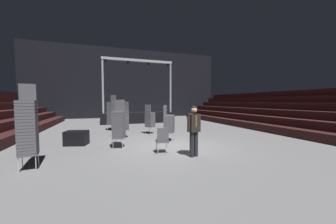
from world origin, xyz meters
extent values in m
cube|color=slate|center=(0.00, 0.00, -0.05)|extent=(22.00, 30.00, 0.10)
cube|color=black|center=(0.00, 15.00, 4.00)|extent=(22.00, 0.30, 8.00)
cube|color=black|center=(6.88, 1.00, 0.23)|extent=(0.75, 24.00, 0.45)
cube|color=black|center=(7.62, 1.00, 0.68)|extent=(0.75, 24.00, 0.45)
cube|color=black|center=(8.38, 1.00, 1.12)|extent=(0.75, 24.00, 0.45)
cube|color=black|center=(9.12, 1.00, 1.57)|extent=(0.75, 24.00, 0.45)
cube|color=black|center=(9.88, 1.00, 2.02)|extent=(0.75, 24.00, 0.45)
cube|color=black|center=(10.62, 1.00, 2.48)|extent=(0.75, 24.00, 0.45)
cube|color=black|center=(0.00, 9.65, 0.46)|extent=(6.26, 2.77, 0.91)
cylinder|color=#9EA0A8|center=(-2.88, 8.52, 3.13)|extent=(0.16, 0.16, 4.44)
cylinder|color=#9EA0A8|center=(2.88, 8.52, 3.13)|extent=(0.16, 0.16, 4.44)
cube|color=#9EA0A8|center=(0.00, 8.52, 5.35)|extent=(5.96, 0.20, 0.20)
cylinder|color=black|center=(-2.63, 8.52, 5.13)|extent=(0.18, 0.18, 0.22)
cylinder|color=black|center=(-0.88, 8.52, 5.13)|extent=(0.18, 0.18, 0.22)
cylinder|color=black|center=(0.88, 8.52, 5.13)|extent=(0.18, 0.18, 0.22)
cylinder|color=black|center=(2.63, 8.52, 5.13)|extent=(0.18, 0.18, 0.22)
cylinder|color=black|center=(0.23, -1.58, 0.43)|extent=(0.15, 0.15, 0.86)
cylinder|color=black|center=(0.06, -1.63, 0.43)|extent=(0.15, 0.15, 0.86)
cube|color=silver|center=(0.16, -1.66, 1.16)|extent=(0.20, 0.14, 0.61)
cube|color=black|center=(0.15, -1.60, 1.16)|extent=(0.44, 0.31, 0.61)
cube|color=brown|center=(0.17, -1.72, 1.24)|extent=(0.06, 0.02, 0.39)
cylinder|color=black|center=(0.37, -1.55, 1.17)|extent=(0.12, 0.12, 0.56)
cylinder|color=black|center=(-0.08, -1.66, 1.17)|extent=(0.12, 0.12, 0.56)
sphere|color=#DBAD89|center=(0.15, -1.60, 1.61)|extent=(0.20, 0.20, 0.20)
sphere|color=black|center=(0.15, -1.60, 1.66)|extent=(0.16, 0.16, 0.16)
cylinder|color=#B2B5BA|center=(-4.54, -1.37, 0.20)|extent=(0.02, 0.02, 0.40)
cylinder|color=#B2B5BA|center=(-4.92, -1.42, 0.20)|extent=(0.02, 0.02, 0.40)
cylinder|color=#B2B5BA|center=(-4.59, -0.99, 0.20)|extent=(0.02, 0.02, 0.40)
cylinder|color=#B2B5BA|center=(-4.96, -1.04, 0.20)|extent=(0.02, 0.02, 0.40)
cube|color=#4C4C51|center=(-4.75, -1.20, 0.44)|extent=(0.49, 0.49, 0.08)
cube|color=#4C4C51|center=(-4.75, -1.20, 0.53)|extent=(0.49, 0.49, 0.08)
cube|color=#4C4C51|center=(-4.75, -1.20, 0.61)|extent=(0.49, 0.49, 0.08)
cube|color=#4C4C51|center=(-4.75, -1.20, 0.70)|extent=(0.49, 0.49, 0.08)
cube|color=#4C4C51|center=(-4.75, -1.20, 0.78)|extent=(0.49, 0.49, 0.08)
cube|color=#4C4C51|center=(-4.75, -1.20, 0.87)|extent=(0.49, 0.49, 0.08)
cube|color=#4C4C51|center=(-4.75, -1.20, 0.95)|extent=(0.49, 0.49, 0.08)
cube|color=#4C4C51|center=(-4.75, -1.20, 1.04)|extent=(0.49, 0.49, 0.08)
cube|color=#4C4C51|center=(-4.75, -1.20, 1.12)|extent=(0.49, 0.49, 0.08)
cube|color=#4C4C51|center=(-4.75, -1.20, 1.21)|extent=(0.49, 0.49, 0.08)
cube|color=#4C4C51|center=(-4.75, -1.20, 1.29)|extent=(0.49, 0.49, 0.08)
cube|color=#4C4C51|center=(-4.75, -1.20, 1.38)|extent=(0.49, 0.49, 0.08)
cube|color=#4C4C51|center=(-4.75, -1.20, 1.46)|extent=(0.49, 0.49, 0.08)
cube|color=#4C4C51|center=(-4.75, -1.20, 1.55)|extent=(0.49, 0.49, 0.08)
cube|color=#4C4C51|center=(-4.75, -1.20, 1.63)|extent=(0.49, 0.49, 0.08)
cube|color=#4C4C51|center=(-4.75, -1.20, 1.72)|extent=(0.49, 0.49, 0.08)
cube|color=#4C4C51|center=(-4.75, -1.20, 1.80)|extent=(0.49, 0.49, 0.08)
cube|color=#4C4C51|center=(-4.75, -1.20, 1.89)|extent=(0.49, 0.49, 0.08)
cube|color=#4C4C51|center=(-4.78, -1.01, 2.16)|extent=(0.41, 0.10, 0.46)
cylinder|color=#B2B5BA|center=(-1.84, 2.24, 0.20)|extent=(0.02, 0.02, 0.40)
cylinder|color=#B2B5BA|center=(-2.12, 2.49, 0.20)|extent=(0.02, 0.02, 0.40)
cylinder|color=#B2B5BA|center=(-1.59, 2.53, 0.20)|extent=(0.02, 0.02, 0.40)
cylinder|color=#B2B5BA|center=(-1.87, 2.78, 0.20)|extent=(0.02, 0.02, 0.40)
cube|color=#4C4C51|center=(-1.86, 2.51, 0.44)|extent=(0.62, 0.62, 0.08)
cube|color=#4C4C51|center=(-1.86, 2.51, 0.53)|extent=(0.62, 0.62, 0.08)
cube|color=#4C4C51|center=(-1.86, 2.51, 0.61)|extent=(0.62, 0.62, 0.08)
cube|color=#4C4C51|center=(-1.86, 2.51, 0.70)|extent=(0.62, 0.62, 0.08)
cube|color=#4C4C51|center=(-1.86, 2.51, 0.78)|extent=(0.62, 0.62, 0.08)
cube|color=#4C4C51|center=(-1.86, 2.51, 0.87)|extent=(0.62, 0.62, 0.08)
cube|color=#4C4C51|center=(-1.86, 2.51, 0.95)|extent=(0.62, 0.62, 0.08)
cube|color=#4C4C51|center=(-1.86, 2.51, 1.04)|extent=(0.62, 0.62, 0.08)
cube|color=#4C4C51|center=(-1.86, 2.51, 1.12)|extent=(0.62, 0.62, 0.08)
cube|color=#4C4C51|center=(-1.86, 2.51, 1.21)|extent=(0.62, 0.62, 0.08)
cube|color=#4C4C51|center=(-1.86, 2.51, 1.29)|extent=(0.62, 0.62, 0.08)
cube|color=#4C4C51|center=(-1.86, 2.51, 1.38)|extent=(0.62, 0.62, 0.08)
cube|color=#4C4C51|center=(-1.73, 2.66, 1.65)|extent=(0.34, 0.30, 0.46)
cylinder|color=#B2B5BA|center=(0.43, 1.11, 0.20)|extent=(0.02, 0.02, 0.40)
cylinder|color=#B2B5BA|center=(0.22, 0.79, 0.20)|extent=(0.02, 0.02, 0.40)
cylinder|color=#B2B5BA|center=(0.12, 1.32, 0.20)|extent=(0.02, 0.02, 0.40)
cylinder|color=#B2B5BA|center=(-0.10, 1.00, 0.20)|extent=(0.02, 0.02, 0.40)
cube|color=#4C4C51|center=(0.17, 1.05, 0.44)|extent=(0.61, 0.61, 0.08)
cube|color=#4C4C51|center=(0.17, 1.05, 0.53)|extent=(0.61, 0.61, 0.08)
cube|color=#4C4C51|center=(0.17, 1.05, 0.61)|extent=(0.61, 0.61, 0.08)
cube|color=#4C4C51|center=(0.17, 1.05, 0.70)|extent=(0.61, 0.61, 0.08)
cube|color=#4C4C51|center=(0.17, 1.05, 0.78)|extent=(0.61, 0.61, 0.08)
cube|color=#4C4C51|center=(0.17, 1.05, 0.87)|extent=(0.61, 0.61, 0.08)
cube|color=#4C4C51|center=(0.17, 1.05, 0.95)|extent=(0.61, 0.61, 0.08)
cube|color=#4C4C51|center=(0.17, 1.05, 1.04)|extent=(0.61, 0.61, 0.08)
cube|color=#4C4C51|center=(0.17, 1.05, 1.12)|extent=(0.61, 0.61, 0.08)
cube|color=#4C4C51|center=(0.17, 1.05, 1.21)|extent=(0.61, 0.61, 0.08)
cube|color=#4C4C51|center=(0.01, 1.16, 1.48)|extent=(0.27, 0.36, 0.46)
cylinder|color=#B2B5BA|center=(-2.09, 0.20, 0.20)|extent=(0.02, 0.02, 0.40)
cylinder|color=#B2B5BA|center=(-2.45, 0.33, 0.20)|extent=(0.02, 0.02, 0.40)
cylinder|color=#B2B5BA|center=(-1.96, 0.55, 0.20)|extent=(0.02, 0.02, 0.40)
cylinder|color=#B2B5BA|center=(-2.32, 0.68, 0.20)|extent=(0.02, 0.02, 0.40)
cube|color=#4C4C51|center=(-2.21, 0.44, 0.44)|extent=(0.57, 0.57, 0.08)
cube|color=#4C4C51|center=(-2.21, 0.44, 0.53)|extent=(0.57, 0.57, 0.08)
cube|color=#4C4C51|center=(-2.21, 0.44, 0.61)|extent=(0.57, 0.57, 0.08)
cube|color=#4C4C51|center=(-2.21, 0.44, 0.70)|extent=(0.57, 0.57, 0.08)
cube|color=#4C4C51|center=(-2.21, 0.44, 0.78)|extent=(0.57, 0.57, 0.08)
cube|color=#4C4C51|center=(-2.21, 0.44, 0.87)|extent=(0.57, 0.57, 0.08)
cube|color=#4C4C51|center=(-2.21, 0.44, 0.95)|extent=(0.57, 0.57, 0.08)
cube|color=#4C4C51|center=(-2.21, 0.44, 1.04)|extent=(0.57, 0.57, 0.08)
cube|color=#4C4C51|center=(-2.21, 0.44, 1.12)|extent=(0.57, 0.57, 0.08)
cube|color=#4C4C51|center=(-2.21, 0.44, 1.21)|extent=(0.57, 0.57, 0.08)
cube|color=#4C4C51|center=(-2.21, 0.44, 1.29)|extent=(0.57, 0.57, 0.08)
cube|color=#4C4C51|center=(-2.21, 0.44, 1.38)|extent=(0.57, 0.57, 0.08)
cube|color=#4C4C51|center=(-2.21, 0.44, 1.46)|extent=(0.57, 0.57, 0.08)
cube|color=#4C4C51|center=(-2.14, 0.62, 1.73)|extent=(0.40, 0.19, 0.46)
cylinder|color=#B2B5BA|center=(-2.32, 5.01, 0.20)|extent=(0.02, 0.02, 0.40)
cylinder|color=#B2B5BA|center=(-2.61, 5.26, 0.20)|extent=(0.02, 0.02, 0.40)
cylinder|color=#B2B5BA|center=(-2.07, 5.29, 0.20)|extent=(0.02, 0.02, 0.40)
cylinder|color=#B2B5BA|center=(-2.35, 5.55, 0.20)|extent=(0.02, 0.02, 0.40)
cube|color=#4C4C51|center=(-2.34, 5.28, 0.44)|extent=(0.62, 0.62, 0.08)
cube|color=#4C4C51|center=(-2.34, 5.28, 0.53)|extent=(0.62, 0.62, 0.08)
cube|color=#4C4C51|center=(-2.34, 5.28, 0.61)|extent=(0.62, 0.62, 0.08)
cube|color=#4C4C51|center=(-2.34, 5.28, 0.70)|extent=(0.62, 0.62, 0.08)
cube|color=#4C4C51|center=(-2.34, 5.28, 0.78)|extent=(0.62, 0.62, 0.08)
cube|color=#4C4C51|center=(-2.34, 5.28, 0.87)|extent=(0.62, 0.62, 0.08)
cube|color=#4C4C51|center=(-2.34, 5.28, 0.95)|extent=(0.62, 0.62, 0.08)
cube|color=#4C4C51|center=(-2.34, 5.28, 1.04)|extent=(0.62, 0.62, 0.08)
cube|color=#4C4C51|center=(-2.34, 5.28, 1.12)|extent=(0.62, 0.62, 0.08)
cube|color=#4C4C51|center=(-2.34, 5.28, 1.21)|extent=(0.62, 0.62, 0.08)
cube|color=#4C4C51|center=(-2.34, 5.28, 1.29)|extent=(0.62, 0.62, 0.08)
cube|color=#4C4C51|center=(-2.34, 5.28, 1.38)|extent=(0.62, 0.62, 0.08)
cube|color=#4C4C51|center=(-2.34, 5.28, 1.46)|extent=(0.62, 0.62, 0.08)
cube|color=#4C4C51|center=(-2.34, 5.28, 1.55)|extent=(0.62, 0.62, 0.08)
cube|color=#4C4C51|center=(-2.34, 5.28, 1.63)|extent=(0.62, 0.62, 0.08)
cube|color=#4C4C51|center=(-2.34, 5.28, 1.72)|extent=(0.62, 0.62, 0.08)
cube|color=#4C4C51|center=(-2.34, 5.28, 1.80)|extent=(0.62, 0.62, 0.08)
cube|color=#4C4C51|center=(-2.21, 5.42, 2.08)|extent=(0.34, 0.31, 0.46)
cylinder|color=#B2B5BA|center=(-0.22, 3.51, 0.20)|extent=(0.02, 0.02, 0.40)
cylinder|color=#B2B5BA|center=(0.02, 3.21, 0.20)|extent=(0.02, 0.02, 0.40)
cylinder|color=#B2B5BA|center=(-0.52, 3.28, 0.20)|extent=(0.02, 0.02, 0.40)
cylinder|color=#B2B5BA|center=(-0.29, 2.98, 0.20)|extent=(0.02, 0.02, 0.40)
cube|color=#4C4C51|center=(-0.25, 3.24, 0.44)|extent=(0.62, 0.62, 0.08)
cube|color=#4C4C51|center=(-0.25, 3.24, 0.53)|extent=(0.62, 0.62, 0.08)
cube|color=#4C4C51|center=(-0.25, 3.24, 0.61)|extent=(0.62, 0.62, 0.08)
cube|color=#4C4C51|center=(-0.25, 3.24, 0.70)|extent=(0.62, 0.62, 0.08)
cube|color=#4C4C51|center=(-0.25, 3.24, 0.78)|extent=(0.62, 0.62, 0.08)
cube|color=#4C4C51|center=(-0.25, 3.24, 0.87)|extent=(0.62, 0.62, 0.08)
cube|color=#4C4C51|center=(-0.25, 3.24, 0.95)|extent=(0.62, 0.62, 0.08)
cube|color=#4C4C51|center=(-0.25, 3.24, 1.04)|extent=(0.62, 0.62, 0.08)
cube|color=#4C4C51|center=(-0.25, 3.24, 1.12)|extent=(0.62, 0.62, 0.08)
cube|color=#4C4C51|center=(-0.25, 3.24, 1.21)|extent=(0.62, 0.62, 0.08)
cube|color=#4C4C51|center=(-0.41, 3.12, 1.48)|extent=(0.29, 0.35, 0.46)
cube|color=black|center=(-3.92, 1.55, 0.31)|extent=(1.03, 0.81, 0.61)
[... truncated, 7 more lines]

